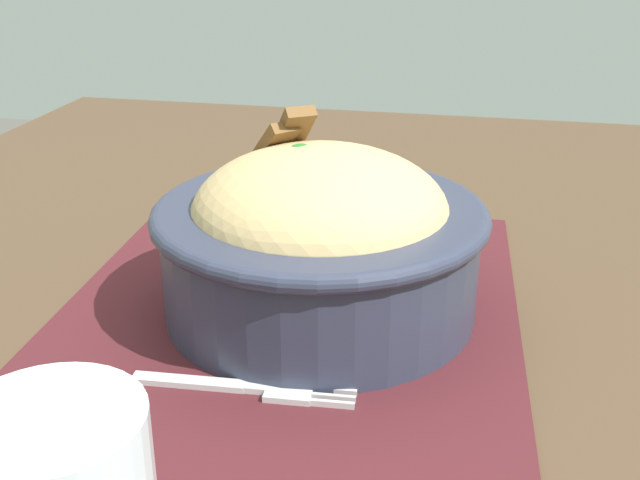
# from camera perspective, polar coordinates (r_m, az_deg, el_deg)

# --- Properties ---
(table) EXTENTS (1.10, 0.84, 0.73)m
(table) POSITION_cam_1_polar(r_m,az_deg,el_deg) (0.59, -3.67, -11.25)
(table) COLOR #4C3826
(table) RESTS_ON ground_plane
(placemat) EXTENTS (0.41, 0.32, 0.00)m
(placemat) POSITION_cam_1_polar(r_m,az_deg,el_deg) (0.52, -2.46, -5.61)
(placemat) COLOR #47191E
(placemat) RESTS_ON table
(bowl) EXTENTS (0.23, 0.23, 0.13)m
(bowl) POSITION_cam_1_polar(r_m,az_deg,el_deg) (0.51, -0.02, 0.28)
(bowl) COLOR #2D3347
(bowl) RESTS_ON placemat
(fork) EXTENTS (0.02, 0.13, 0.00)m
(fork) POSITION_cam_1_polar(r_m,az_deg,el_deg) (0.45, -4.75, -10.50)
(fork) COLOR silver
(fork) RESTS_ON placemat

